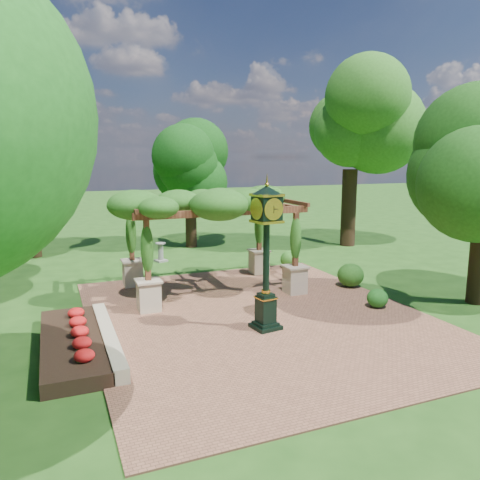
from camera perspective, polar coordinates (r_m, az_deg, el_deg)
name	(u,v)px	position (r m, az deg, el deg)	size (l,w,h in m)	color
ground	(272,328)	(13.95, 3.96, -10.62)	(120.00, 120.00, 0.00)	#1E4714
brick_plaza	(258,316)	(14.79, 2.23, -9.30)	(10.00, 12.00, 0.04)	brown
border_wall	(108,338)	(13.13, -15.78, -11.42)	(0.35, 5.00, 0.40)	#C6B793
flower_bed	(72,344)	(13.08, -19.77, -11.81)	(1.50, 5.00, 0.36)	red
pedestal_clock	(266,244)	(13.12, 3.24, -0.52)	(0.94, 0.94, 4.20)	black
pergola	(211,206)	(17.08, -3.59, 4.21)	(6.20, 3.93, 3.88)	#C4B092
sundial	(161,253)	(22.61, -9.65, -1.62)	(0.64, 0.64, 0.91)	gray
shrub_front	(377,298)	(16.13, 16.41, -6.82)	(0.69, 0.69, 0.62)	#1D5D1A
shrub_mid	(351,275)	(18.37, 13.33, -4.18)	(1.00, 1.00, 0.90)	#245718
shrub_back	(290,259)	(20.97, 6.14, -2.35)	(0.87, 0.87, 0.79)	#2B651D
tree_west_far	(27,148)	(25.12, -24.57, 10.19)	(4.32, 4.32, 7.82)	#302413
tree_north	(190,165)	(25.68, -6.12, 9.11)	(3.73, 3.73, 6.59)	#352115
tree_east_far	(353,108)	(26.87, 13.58, 15.36)	(4.87, 4.87, 10.99)	#301F12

